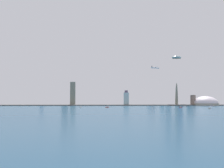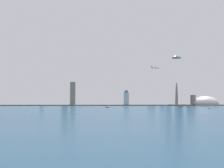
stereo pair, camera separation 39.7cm
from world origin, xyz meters
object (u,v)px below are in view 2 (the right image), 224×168
skyscraper_0 (162,96)px  boat_0 (181,107)px  skyscraper_7 (153,99)px  boat_4 (107,107)px  skyscraper_2 (180,87)px  observation_tower (176,68)px  skyscraper_3 (190,95)px  skyscraper_6 (193,100)px  skyscraper_10 (149,99)px  skyscraper_5 (73,94)px  boat_6 (210,108)px  boat_1 (80,107)px  airplane (155,68)px  boat_5 (212,106)px  skyscraper_4 (168,84)px  skyscraper_8 (65,91)px  stadium_dome (205,103)px  skyscraper_9 (126,99)px  skyscraper_1 (42,97)px

skyscraper_0 → boat_0: size_ratio=8.98×
skyscraper_7 → boat_4: skyscraper_7 is taller
skyscraper_2 → observation_tower: bearing=-121.9°
skyscraper_3 → skyscraper_6: 41.65m
skyscraper_6 → skyscraper_10: 184.27m
skyscraper_3 → boat_4: size_ratio=6.59×
skyscraper_5 → boat_6: 511.14m
boat_1 → airplane: size_ratio=0.35×
skyscraper_3 → boat_5: size_ratio=4.54×
skyscraper_0 → boat_6: size_ratio=7.87×
skyscraper_2 → skyscraper_6: size_ratio=3.58×
skyscraper_4 → boat_5: skyscraper_4 is taller
skyscraper_4 → skyscraper_8: size_ratio=1.47×
skyscraper_5 → skyscraper_2: bearing=5.1°
skyscraper_7 → boat_1: bearing=-141.2°
skyscraper_4 → skyscraper_10: 104.85m
skyscraper_6 → boat_1: (-418.72, -177.10, -19.07)m
skyscraper_7 → skyscraper_0: bearing=51.4°
stadium_dome → skyscraper_9: size_ratio=1.71×
skyscraper_8 → boat_5: (545.14, -195.45, -56.68)m
skyscraper_9 → boat_6: bearing=-54.0°
skyscraper_1 → skyscraper_9: skyscraper_1 is taller
stadium_dome → observation_tower: bearing=174.6°
observation_tower → skyscraper_2: observation_tower is taller
skyscraper_1 → skyscraper_6: 619.80m
observation_tower → skyscraper_0: 152.04m
boat_0 → boat_5: bearing=-162.4°
skyscraper_2 → skyscraper_8: skyscraper_2 is taller
skyscraper_2 → boat_4: skyscraper_2 is taller
boat_0 → boat_4: boat_4 is taller
skyscraper_5 → boat_5: skyscraper_5 is taller
skyscraper_0 → boat_0: 319.20m
skyscraper_0 → airplane: 218.36m
skyscraper_10 → boat_4: 339.63m
boat_6 → skyscraper_4: bearing=-22.4°
boat_6 → boat_4: bearing=42.6°
stadium_dome → boat_6: bearing=-109.3°
skyscraper_7 → skyscraper_10: (-2.96, 64.67, -2.16)m
skyscraper_7 → skyscraper_8: (-363.10, 59.27, 31.52)m
boat_4 → observation_tower: bearing=-147.6°
skyscraper_0 → skyscraper_5: bearing=-165.8°
skyscraper_8 → skyscraper_9: skyscraper_8 is taller
stadium_dome → boat_5: 94.16m
stadium_dome → boat_6: (-96.97, -277.03, -7.02)m
skyscraper_10 → boat_0: (41.03, -318.27, -23.07)m
observation_tower → skyscraper_3: size_ratio=3.45×
boat_5 → skyscraper_9: bearing=-109.9°
airplane → stadium_dome: bearing=0.1°
skyscraper_9 → skyscraper_4: bearing=15.2°
observation_tower → skyscraper_10: bearing=132.5°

